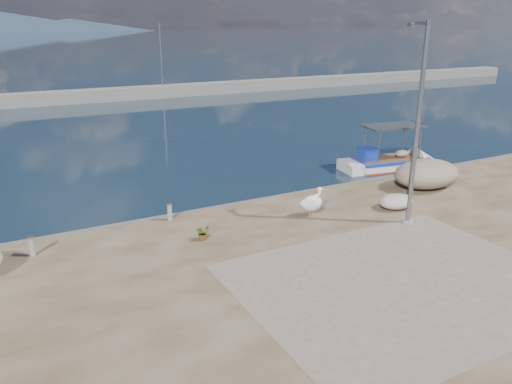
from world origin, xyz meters
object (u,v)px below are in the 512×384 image
(pelican, at_px, (312,203))
(bollard_near, at_px, (170,211))
(lamp_post, at_px, (416,133))
(boat_right, at_px, (389,164))

(pelican, relative_size, bollard_near, 1.69)
(lamp_post, relative_size, bollard_near, 10.30)
(pelican, xyz_separation_m, bollard_near, (-4.88, 2.09, -0.15))
(pelican, bearing_deg, boat_right, 37.14)
(boat_right, height_order, bollard_near, boat_right)
(pelican, distance_m, bollard_near, 5.31)
(lamp_post, xyz_separation_m, bollard_near, (-7.57, 4.27, -2.93))
(boat_right, bearing_deg, lamp_post, -119.05)
(pelican, distance_m, lamp_post, 4.45)
(lamp_post, bearing_deg, pelican, 140.99)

